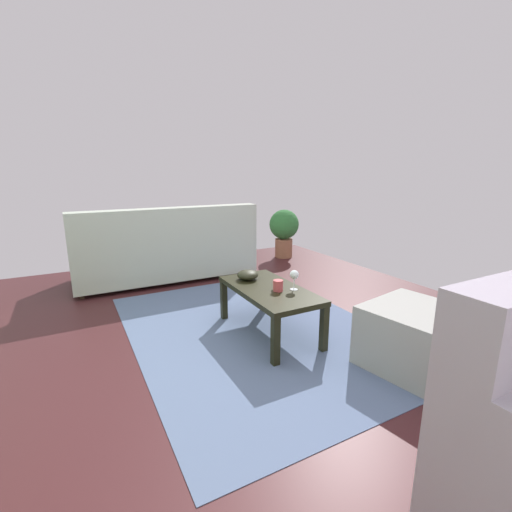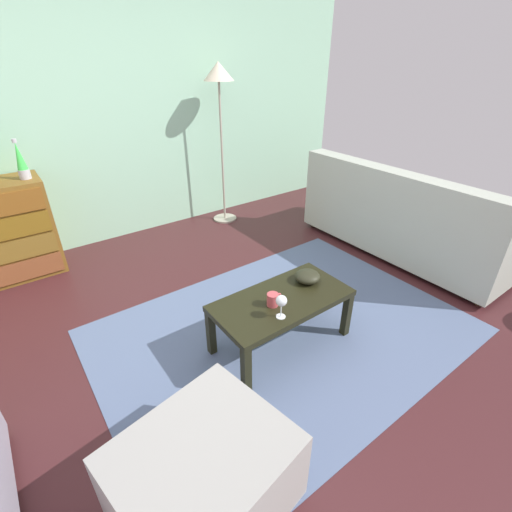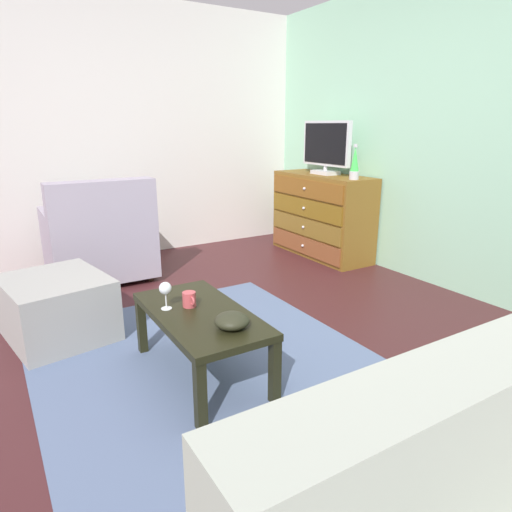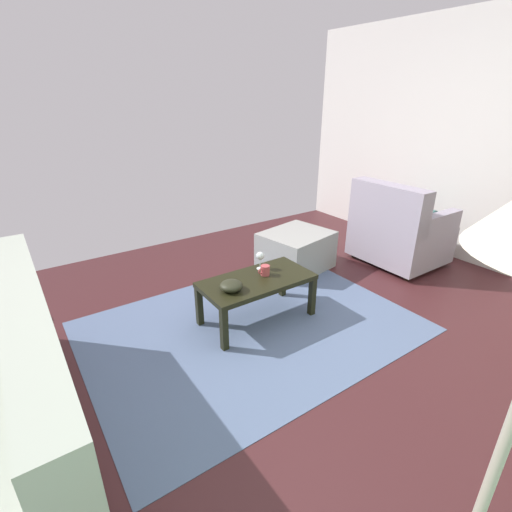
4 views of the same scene
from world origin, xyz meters
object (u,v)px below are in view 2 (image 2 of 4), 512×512
at_px(wine_glass, 281,302).
at_px(bowl_decorative, 307,276).
at_px(mug, 273,300).
at_px(standing_lamp, 219,88).
at_px(lava_lamp, 21,162).
at_px(ottoman, 205,477).
at_px(couch_large, 403,220).
at_px(coffee_table, 282,304).

xyz_separation_m(wine_glass, bowl_decorative, (0.41, 0.20, -0.08)).
distance_m(mug, standing_lamp, 2.56).
height_order(lava_lamp, wine_glass, lava_lamp).
bearing_deg(ottoman, lava_lamp, 93.10).
xyz_separation_m(wine_glass, couch_large, (2.01, 0.49, -0.16)).
xyz_separation_m(mug, standing_lamp, (0.96, 2.13, 1.06)).
bearing_deg(standing_lamp, wine_glass, -113.70).
distance_m(mug, ottoman, 1.06).
relative_size(bowl_decorative, couch_large, 0.09).
bearing_deg(couch_large, lava_lamp, 149.19).
bearing_deg(standing_lamp, lava_lamp, 179.85).
distance_m(ottoman, standing_lamp, 3.51).
bearing_deg(standing_lamp, mug, -114.18).
bearing_deg(lava_lamp, couch_large, -30.81).
bearing_deg(couch_large, ottoman, -161.23).
height_order(mug, bowl_decorative, mug).
height_order(wine_glass, couch_large, couch_large).
xyz_separation_m(wine_glass, standing_lamp, (0.99, 2.25, 0.98)).
bearing_deg(mug, couch_large, 10.39).
bearing_deg(ottoman, couch_large, 18.77).
height_order(lava_lamp, coffee_table, lava_lamp).
bearing_deg(ottoman, bowl_decorative, 28.71).
height_order(lava_lamp, ottoman, lava_lamp).
bearing_deg(coffee_table, mug, -168.09).
distance_m(lava_lamp, standing_lamp, 2.00).
bearing_deg(couch_large, wine_glass, -166.40).
xyz_separation_m(wine_glass, ottoman, (-0.81, -0.47, -0.30)).
relative_size(coffee_table, ottoman, 1.34).
height_order(coffee_table, standing_lamp, standing_lamp).
bearing_deg(mug, wine_glass, -104.88).
xyz_separation_m(bowl_decorative, ottoman, (-1.22, -0.67, -0.22)).
distance_m(bowl_decorative, couch_large, 1.63).
xyz_separation_m(mug, couch_large, (1.97, 0.36, -0.09)).
relative_size(lava_lamp, couch_large, 0.16).
relative_size(lava_lamp, wine_glass, 2.10).
bearing_deg(mug, lava_lamp, 114.99).
xyz_separation_m(bowl_decorative, couch_large, (1.60, 0.29, -0.09)).
bearing_deg(coffee_table, standing_lamp, 67.88).
distance_m(mug, bowl_decorative, 0.38).
xyz_separation_m(lava_lamp, coffee_table, (1.09, -2.11, -0.68)).
relative_size(lava_lamp, coffee_table, 0.35).
bearing_deg(lava_lamp, ottoman, -86.90).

